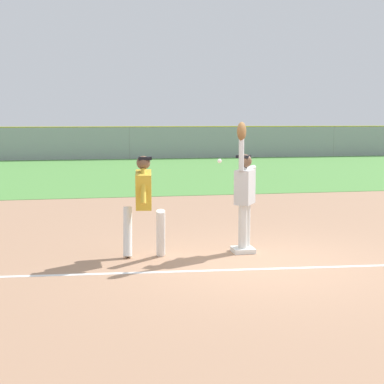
{
  "coord_description": "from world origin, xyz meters",
  "views": [
    {
      "loc": [
        -2.81,
        -9.02,
        2.35
      ],
      "look_at": [
        -0.88,
        1.07,
        1.05
      ],
      "focal_mm": 55.09,
      "sensor_mm": 36.0,
      "label": 1
    }
  ],
  "objects_px": {
    "baseball": "(220,161)",
    "parked_car_black": "(263,143)",
    "first_base": "(243,250)",
    "parked_car_green": "(179,144)",
    "runner": "(144,199)",
    "parked_car_silver": "(93,144)",
    "fielder": "(244,189)"
  },
  "relations": [
    {
      "from": "baseball",
      "to": "parked_car_black",
      "type": "bearing_deg",
      "value": 70.92
    },
    {
      "from": "first_base",
      "to": "parked_car_green",
      "type": "distance_m",
      "value": 27.64
    },
    {
      "from": "first_base",
      "to": "parked_car_black",
      "type": "distance_m",
      "value": 29.33
    },
    {
      "from": "parked_car_black",
      "to": "runner",
      "type": "bearing_deg",
      "value": -105.2
    },
    {
      "from": "parked_car_silver",
      "to": "parked_car_black",
      "type": "height_order",
      "value": "same"
    },
    {
      "from": "runner",
      "to": "parked_car_green",
      "type": "height_order",
      "value": "runner"
    },
    {
      "from": "first_base",
      "to": "fielder",
      "type": "distance_m",
      "value": 1.08
    },
    {
      "from": "first_base",
      "to": "parked_car_green",
      "type": "xyz_separation_m",
      "value": [
        3.47,
        27.42,
        0.63
      ]
    },
    {
      "from": "parked_car_green",
      "to": "parked_car_black",
      "type": "distance_m",
      "value": 5.76
    },
    {
      "from": "runner",
      "to": "baseball",
      "type": "bearing_deg",
      "value": -0.57
    },
    {
      "from": "parked_car_silver",
      "to": "parked_car_black",
      "type": "distance_m",
      "value": 11.19
    },
    {
      "from": "fielder",
      "to": "baseball",
      "type": "xyz_separation_m",
      "value": [
        -0.51,
        -0.24,
        0.51
      ]
    },
    {
      "from": "parked_car_silver",
      "to": "parked_car_green",
      "type": "relative_size",
      "value": 1.01
    },
    {
      "from": "first_base",
      "to": "parked_car_black",
      "type": "bearing_deg",
      "value": 71.67
    },
    {
      "from": "baseball",
      "to": "parked_car_silver",
      "type": "bearing_deg",
      "value": 92.98
    },
    {
      "from": "fielder",
      "to": "parked_car_black",
      "type": "height_order",
      "value": "fielder"
    },
    {
      "from": "runner",
      "to": "fielder",
      "type": "bearing_deg",
      "value": 9.4
    },
    {
      "from": "fielder",
      "to": "parked_car_silver",
      "type": "bearing_deg",
      "value": -52.97
    },
    {
      "from": "fielder",
      "to": "parked_car_green",
      "type": "bearing_deg",
      "value": -64.18
    },
    {
      "from": "parked_car_green",
      "to": "baseball",
      "type": "bearing_deg",
      "value": -99.45
    },
    {
      "from": "first_base",
      "to": "fielder",
      "type": "height_order",
      "value": "fielder"
    },
    {
      "from": "parked_car_green",
      "to": "parked_car_silver",
      "type": "bearing_deg",
      "value": 170.76
    },
    {
      "from": "parked_car_black",
      "to": "baseball",
      "type": "bearing_deg",
      "value": -102.81
    },
    {
      "from": "runner",
      "to": "first_base",
      "type": "bearing_deg",
      "value": 8.56
    },
    {
      "from": "parked_car_black",
      "to": "parked_car_silver",
      "type": "bearing_deg",
      "value": -175.48
    },
    {
      "from": "first_base",
      "to": "fielder",
      "type": "xyz_separation_m",
      "value": [
        0.02,
        0.03,
        1.08
      ]
    },
    {
      "from": "parked_car_silver",
      "to": "parked_car_green",
      "type": "height_order",
      "value": "same"
    },
    {
      "from": "first_base",
      "to": "parked_car_green",
      "type": "height_order",
      "value": "parked_car_green"
    },
    {
      "from": "parked_car_silver",
      "to": "parked_car_green",
      "type": "distance_m",
      "value": 5.49
    },
    {
      "from": "parked_car_green",
      "to": "parked_car_black",
      "type": "xyz_separation_m",
      "value": [
        5.75,
        0.42,
        0.0
      ]
    },
    {
      "from": "parked_car_black",
      "to": "parked_car_green",
      "type": "bearing_deg",
      "value": -169.59
    },
    {
      "from": "first_base",
      "to": "runner",
      "type": "bearing_deg",
      "value": -178.46
    }
  ]
}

